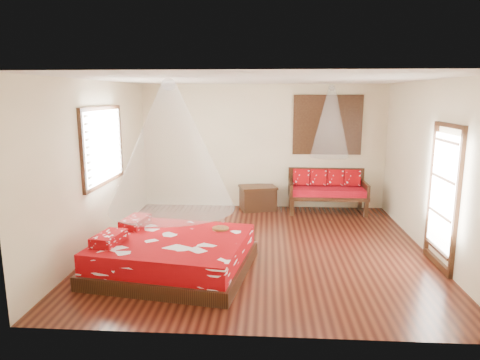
% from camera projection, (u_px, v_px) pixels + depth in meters
% --- Properties ---
extents(room, '(5.54, 5.54, 2.84)m').
position_uv_depth(room, '(261.00, 167.00, 7.03)').
color(room, black).
rests_on(room, ground).
extents(bed, '(2.43, 2.26, 0.64)m').
position_uv_depth(bed, '(173.00, 254.00, 6.31)').
color(bed, black).
rests_on(bed, floor).
extents(daybed, '(1.69, 0.75, 0.94)m').
position_uv_depth(daybed, '(327.00, 189.00, 9.44)').
color(daybed, black).
rests_on(daybed, floor).
extents(storage_chest, '(0.92, 0.77, 0.54)m').
position_uv_depth(storage_chest, '(258.00, 198.00, 9.66)').
color(storage_chest, black).
rests_on(storage_chest, floor).
extents(shutter_panel, '(1.52, 0.06, 1.32)m').
position_uv_depth(shutter_panel, '(327.00, 125.00, 9.50)').
color(shutter_panel, black).
rests_on(shutter_panel, wall_back).
extents(window_left, '(0.10, 1.74, 1.34)m').
position_uv_depth(window_left, '(104.00, 146.00, 7.35)').
color(window_left, black).
rests_on(window_left, wall_left).
extents(glazed_door, '(0.08, 1.02, 2.16)m').
position_uv_depth(glazed_door, '(443.00, 197.00, 6.34)').
color(glazed_door, black).
rests_on(glazed_door, floor).
extents(wine_tray, '(0.26, 0.26, 0.21)m').
position_uv_depth(wine_tray, '(220.00, 226.00, 6.65)').
color(wine_tray, brown).
rests_on(wine_tray, bed).
extents(mosquito_net_main, '(1.81, 1.81, 1.80)m').
position_uv_depth(mosquito_net_main, '(171.00, 146.00, 5.99)').
color(mosquito_net_main, white).
rests_on(mosquito_net_main, ceiling).
extents(mosquito_net_daybed, '(0.82, 0.82, 1.50)m').
position_uv_depth(mosquito_net_daybed, '(331.00, 122.00, 9.03)').
color(mosquito_net_daybed, white).
rests_on(mosquito_net_daybed, ceiling).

